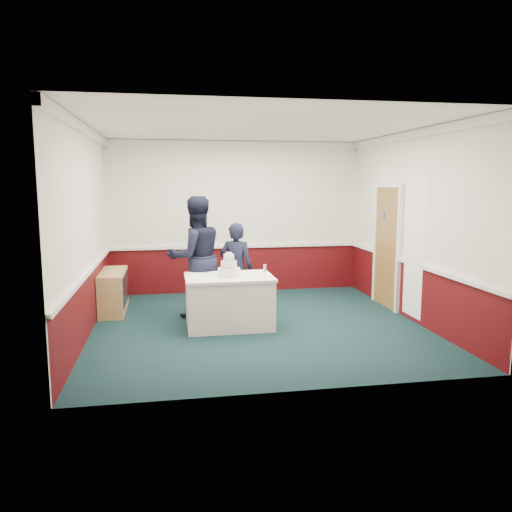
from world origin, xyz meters
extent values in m
plane|color=#122A2C|center=(0.00, 0.00, 0.00)|extent=(5.00, 5.00, 0.00)
cube|color=silver|center=(0.00, 2.48, 1.50)|extent=(5.00, 0.05, 3.00)
cube|color=silver|center=(-2.48, 0.00, 1.50)|extent=(0.05, 5.00, 3.00)
cube|color=silver|center=(2.48, 0.00, 1.50)|extent=(0.05, 5.00, 3.00)
cube|color=white|center=(0.00, 0.00, 2.98)|extent=(5.00, 5.00, 0.05)
cube|color=#48090C|center=(0.00, 2.48, 0.45)|extent=(5.00, 0.02, 0.90)
cube|color=white|center=(0.00, 2.47, 0.92)|extent=(4.98, 0.05, 0.06)
cube|color=white|center=(0.00, 2.46, 2.93)|extent=(5.00, 0.08, 0.12)
cube|color=#935F34|center=(2.46, 0.80, 1.05)|extent=(0.05, 0.90, 2.10)
cube|color=#234799|center=(2.44, 0.95, 1.62)|extent=(0.01, 0.12, 0.12)
cube|color=white|center=(2.42, -0.25, 1.20)|extent=(0.02, 0.60, 2.20)
cube|color=tan|center=(-2.28, 1.24, 0.35)|extent=(0.40, 1.20, 0.70)
cube|color=black|center=(-2.07, 1.24, 0.40)|extent=(0.01, 1.00, 0.50)
cube|color=white|center=(-0.44, 0.01, 0.38)|extent=(1.28, 0.88, 0.76)
cube|color=white|center=(-0.44, 0.01, 0.77)|extent=(1.32, 0.92, 0.04)
cylinder|color=white|center=(-0.44, 0.01, 0.85)|extent=(0.34, 0.34, 0.12)
cylinder|color=silver|center=(-0.44, 0.01, 0.80)|extent=(0.35, 0.35, 0.03)
cylinder|color=white|center=(-0.44, 0.01, 0.97)|extent=(0.24, 0.24, 0.11)
cylinder|color=silver|center=(-0.44, 0.01, 0.92)|extent=(0.25, 0.25, 0.02)
cylinder|color=white|center=(-0.44, 0.01, 1.07)|extent=(0.16, 0.16, 0.10)
cylinder|color=silver|center=(-0.44, 0.01, 1.03)|extent=(0.17, 0.17, 0.02)
sphere|color=#EDE5C9|center=(-0.44, 0.01, 1.14)|extent=(0.03, 0.03, 0.03)
sphere|color=#EDE5C9|center=(-0.41, 0.02, 1.14)|extent=(0.03, 0.03, 0.03)
sphere|color=#EDE5C9|center=(-0.46, 0.03, 1.14)|extent=(0.03, 0.03, 0.03)
sphere|color=#EDE5C9|center=(-0.42, -0.01, 1.14)|extent=(0.03, 0.03, 0.03)
sphere|color=#EDE5C9|center=(-0.47, 0.00, 1.14)|extent=(0.03, 0.03, 0.03)
cube|color=silver|center=(-0.47, -0.19, 0.79)|extent=(0.04, 0.22, 0.00)
cylinder|color=silver|center=(0.06, -0.27, 0.79)|extent=(0.05, 0.05, 0.01)
cylinder|color=silver|center=(0.06, -0.27, 0.84)|extent=(0.01, 0.01, 0.09)
cylinder|color=silver|center=(0.06, -0.27, 0.94)|extent=(0.04, 0.04, 0.11)
imported|color=black|center=(-0.90, 0.69, 0.99)|extent=(1.14, 0.99, 1.98)
imported|color=black|center=(-0.23, 0.75, 0.77)|extent=(0.66, 0.54, 1.54)
camera|label=1|loc=(-1.32, -7.37, 2.19)|focal=35.00mm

